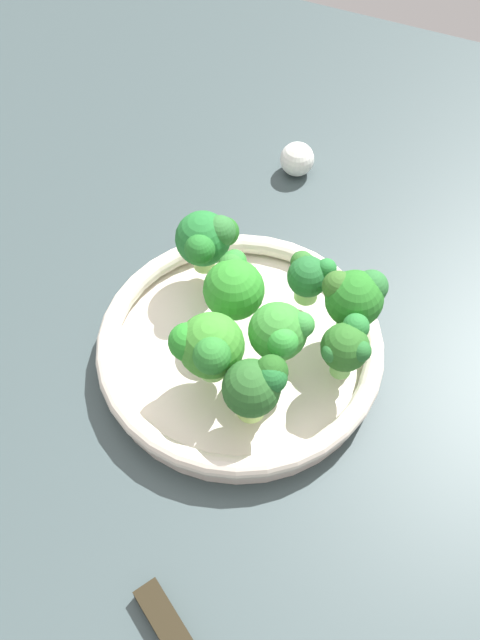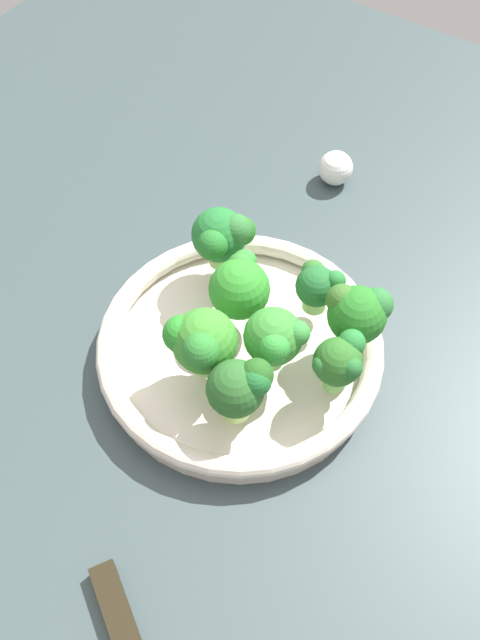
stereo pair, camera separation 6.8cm
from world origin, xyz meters
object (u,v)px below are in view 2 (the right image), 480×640
Objects in this scene: broccoli_floret_1 at (237,285)px; broccoli_floret_2 at (223,236)px; broccoli_floret_0 at (317,285)px; broccoli_floret_5 at (201,342)px; broccoli_floret_4 at (240,387)px; broccoli_floret_7 at (359,313)px; broccoli_floret_6 at (339,361)px; garlic_bulb at (336,168)px; bowl at (240,348)px; broccoli_floret_3 at (275,338)px.

broccoli_floret_2 reaches higher than broccoli_floret_1.
broccoli_floret_0 is 13.74cm from broccoli_floret_5.
broccoli_floret_4 is 0.97× the size of broccoli_floret_7.
broccoli_floret_7 is at bearing 10.52° from broccoli_floret_6.
garlic_bulb is at bearing 5.95° from broccoli_floret_1.
broccoli_floret_3 is (-0.82, -4.40, 6.28)cm from bowl.
broccoli_floret_3 reaches higher than bowl.
broccoli_floret_2 is 22.55cm from garlic_bulb.
broccoli_floret_1 is at bearing 37.94° from bowl.
broccoli_floret_2 is (7.05, 6.88, 6.26)cm from bowl.
broccoli_floret_7 is at bearing -107.43° from broccoli_floret_0.
broccoli_floret_3 is 1.13× the size of broccoli_floret_6.
bowl is at bearing 92.85° from broccoli_floret_6.
broccoli_floret_3 is at bearing 143.73° from broccoli_floret_7.
broccoli_floret_5 is 34.40cm from garlic_bulb.
broccoli_floret_3 reaches higher than broccoli_floret_0.
broccoli_floret_0 is at bearing 1.98° from broccoli_floret_4.
broccoli_floret_6 is at bearing -138.48° from broccoli_floret_0.
bowl is at bearing 79.43° from broccoli_floret_3.
bowl is at bearing -11.48° from broccoli_floret_5.
broccoli_floret_2 is (4.17, 4.63, 0.55)cm from broccoli_floret_1.
bowl is 4.07× the size of broccoli_floret_2.
broccoli_floret_1 is 11.86cm from broccoli_floret_4.
broccoli_floret_1 is at bearing 35.17° from broccoli_floret_4.
broccoli_floret_1 is at bearing 105.27° from broccoli_floret_7.
broccoli_floret_3 is 8.55cm from broccoli_floret_7.
broccoli_floret_0 is 14.62cm from broccoli_floret_4.
broccoli_floret_5 is (1.87, 5.59, 0.25)cm from broccoli_floret_4.
broccoli_floret_7 is at bearing -74.73° from broccoli_floret_1.
broccoli_floret_5 is at bearing -173.34° from garlic_bulb.
broccoli_floret_5 reaches higher than broccoli_floret_6.
broccoli_floret_1 is at bearing 127.67° from broccoli_floret_0.
bowl is at bearing -142.06° from broccoli_floret_1.
broccoli_floret_7 is (6.07, -9.46, 6.29)cm from bowl.
broccoli_floret_5 is 15.20cm from broccoli_floret_7.
broccoli_floret_1 is 0.89× the size of broccoli_floret_5.
bowl is 29.11cm from garlic_bulb.
broccoli_floret_3 is at bearing -119.10° from broccoli_floret_1.
broccoli_floret_0 is at bearing 2.14° from broccoli_floret_3.
broccoli_floret_5 is at bearing -153.90° from broccoli_floret_2.
broccoli_floret_5 is (-11.99, -5.87, 0.05)cm from broccoli_floret_2.
broccoli_floret_2 is at bearing 86.58° from broccoli_floret_7.
garlic_bulb is (29.51, 9.34, -6.07)cm from broccoli_floret_3.
broccoli_floret_0 is 0.75× the size of broccoli_floret_7.
broccoli_floret_5 reaches higher than broccoli_floret_1.
broccoli_floret_6 is (-2.36, -12.74, 0.21)cm from broccoli_floret_1.
broccoli_floret_7 is (-1.69, -5.38, 1.23)cm from broccoli_floret_0.
bowl is 8.08cm from broccoli_floret_5.
broccoli_floret_1 is 0.97× the size of broccoli_floret_4.
broccoli_floret_6 is (7.34, -5.91, -0.14)cm from broccoli_floret_4.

